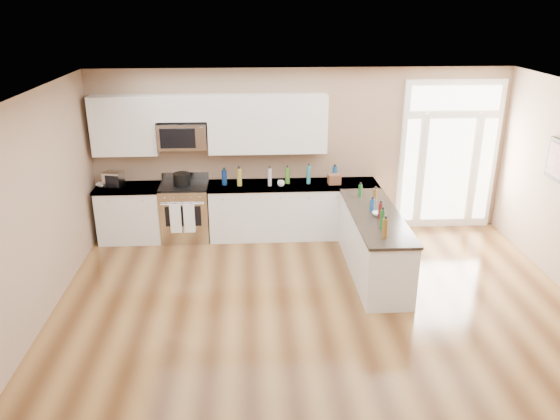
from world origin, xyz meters
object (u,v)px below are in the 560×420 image
object	(u,v)px
peninsula_cabinet	(374,246)
kitchen_range	(185,211)
toaster_oven	(114,179)
stockpot	(182,179)

from	to	relation	value
peninsula_cabinet	kitchen_range	distance (m)	3.24
peninsula_cabinet	toaster_oven	world-z (taller)	toaster_oven
toaster_oven	kitchen_range	bearing A→B (deg)	13.39
stockpot	peninsula_cabinet	bearing A→B (deg)	-26.40
peninsula_cabinet	toaster_oven	size ratio (longest dim) A/B	7.91
kitchen_range	peninsula_cabinet	bearing A→B (deg)	-26.54
kitchen_range	toaster_oven	size ratio (longest dim) A/B	3.68
kitchen_range	stockpot	bearing A→B (deg)	170.63
peninsula_cabinet	toaster_oven	xyz separation A→B (m)	(-4.04, 1.46, 0.63)
peninsula_cabinet	kitchen_range	bearing A→B (deg)	153.46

